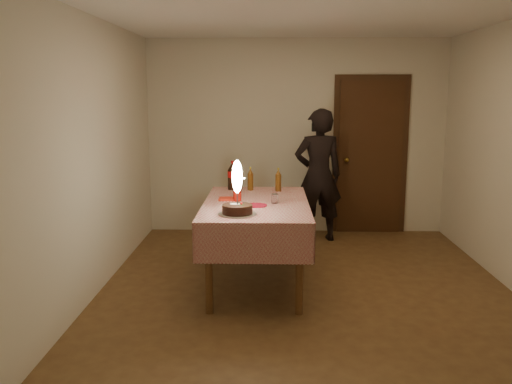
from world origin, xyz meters
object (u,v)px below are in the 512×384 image
cola_bottle (232,176)px  photographer (318,175)px  birthday_cake (237,201)px  clear_cup (275,199)px  red_cup (237,196)px  amber_bottle_right (278,180)px  red_plate (256,205)px  dining_table (256,213)px  amber_bottle_left (250,179)px

cola_bottle → photographer: (1.03, 0.98, -0.14)m
birthday_cake → clear_cup: bearing=55.6°
red_cup → amber_bottle_right: 0.68m
red_plate → clear_cup: bearing=33.8°
dining_table → red_cup: size_ratio=17.20×
amber_bottle_right → clear_cup: bearing=-93.8°
amber_bottle_left → cola_bottle: bearing=169.8°
cola_bottle → amber_bottle_right: 0.51m
birthday_cake → red_cup: 0.60m
red_plate → red_cup: red_cup is taller
red_plate → photographer: photographer is taller
clear_cup → red_cup: bearing=164.2°
cola_bottle → clear_cup: bearing=-57.8°
red_cup → cola_bottle: (-0.09, 0.63, 0.10)m
clear_cup → cola_bottle: size_ratio=0.28×
red_plate → red_cup: bearing=129.4°
cola_bottle → photographer: 1.43m
red_cup → photographer: bearing=59.6°
red_plate → clear_cup: size_ratio=2.44×
red_plate → birthday_cake: bearing=-112.4°
birthday_cake → photographer: 2.38m
red_cup → amber_bottle_right: size_ratio=0.39×
red_plate → clear_cup: clear_cup is taller
clear_cup → cola_bottle: cola_bottle is taller
red_cup → amber_bottle_right: (0.41, 0.53, 0.07)m
red_cup → amber_bottle_left: bearing=79.5°
birthday_cake → amber_bottle_left: birthday_cake is taller
birthday_cake → clear_cup: (0.33, 0.49, -0.08)m
red_cup → photographer: size_ratio=0.06×
dining_table → birthday_cake: (-0.15, -0.54, 0.23)m
clear_cup → amber_bottle_left: (-0.26, 0.70, 0.07)m
red_plate → amber_bottle_right: amber_bottle_right is taller
photographer → amber_bottle_left: bearing=-129.4°
birthday_cake → red_plate: (0.15, 0.37, -0.12)m
photographer → red_cup: bearing=-120.4°
amber_bottle_left → amber_bottle_right: 0.31m
birthday_cake → amber_bottle_right: size_ratio=1.89×
clear_cup → photographer: 1.80m
red_plate → red_cup: size_ratio=2.20×
photographer → amber_bottle_right: bearing=-116.3°
birthday_cake → red_plate: size_ratio=2.19×
red_cup → cola_bottle: cola_bottle is taller
dining_table → red_plate: size_ratio=7.82×
red_plate → amber_bottle_left: 0.83m
red_cup → dining_table: bearing=-17.3°
red_cup → cola_bottle: size_ratio=0.31×
amber_bottle_left → dining_table: bearing=-83.1°
clear_cup → amber_bottle_left: 0.75m
birthday_cake → clear_cup: 0.60m
amber_bottle_left → red_cup: bearing=-100.5°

